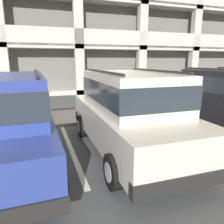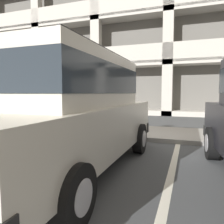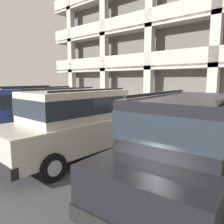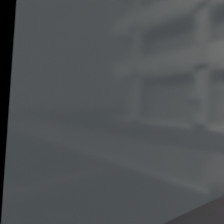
# 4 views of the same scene
# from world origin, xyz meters

# --- Properties ---
(ground_plane) EXTENTS (80.00, 80.00, 0.10)m
(ground_plane) POSITION_xyz_m (0.00, 0.00, -0.05)
(ground_plane) COLOR #444749
(sidewalk) EXTENTS (40.00, 2.20, 0.12)m
(sidewalk) POSITION_xyz_m (0.00, 1.30, 0.06)
(sidewalk) COLOR gray
(sidewalk) RESTS_ON ground_plane
(parking_stall_lines) EXTENTS (12.35, 4.80, 0.01)m
(parking_stall_lines) POSITION_xyz_m (1.53, -1.40, 0.00)
(parking_stall_lines) COLOR silver
(parking_stall_lines) RESTS_ON ground_plane
(silver_suv) EXTENTS (2.04, 4.79, 2.03)m
(silver_suv) POSITION_xyz_m (-0.16, -2.43, 1.09)
(silver_suv) COLOR beige
(silver_suv) RESTS_ON ground_plane
(red_sedan) EXTENTS (2.07, 4.81, 2.03)m
(red_sedan) POSITION_xyz_m (-2.92, -2.37, 1.09)
(red_sedan) COLOR navy
(red_sedan) RESTS_ON ground_plane
(dark_hatchback) EXTENTS (2.29, 4.92, 2.03)m
(dark_hatchback) POSITION_xyz_m (3.25, -2.32, 1.09)
(dark_hatchback) COLOR black
(dark_hatchback) RESTS_ON ground_plane
(parking_meter_near) EXTENTS (0.35, 0.12, 1.43)m
(parking_meter_near) POSITION_xyz_m (-0.15, 0.35, 1.19)
(parking_meter_near) COLOR #47474C
(parking_meter_near) RESTS_ON sidewalk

